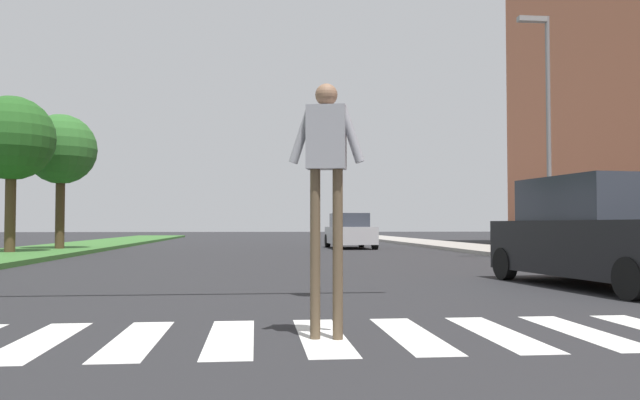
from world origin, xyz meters
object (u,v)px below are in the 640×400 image
(tree_far, at_px, (12,139))
(sedan_midblock, at_px, (350,232))
(tree_distant, at_px, (61,150))
(street_lamp_right, at_px, (545,113))
(pedestrian_performer, at_px, (326,168))
(suv_crossing, at_px, (599,235))

(tree_far, bearing_deg, sedan_midblock, 26.16)
(tree_distant, xyz_separation_m, sedan_midblock, (12.20, 3.12, -3.34))
(tree_distant, bearing_deg, sedan_midblock, 14.36)
(tree_distant, distance_m, street_lamp_right, 18.43)
(tree_far, distance_m, sedan_midblock, 14.80)
(tree_far, distance_m, street_lamp_right, 18.08)
(sedan_midblock, bearing_deg, street_lamp_right, -66.54)
(tree_distant, relative_size, pedestrian_performer, 2.17)
(tree_distant, bearing_deg, suv_crossing, -48.75)
(tree_distant, xyz_separation_m, suv_crossing, (13.89, -15.84, -3.17))
(suv_crossing, bearing_deg, street_lamp_right, 70.61)
(tree_far, height_order, sedan_midblock, tree_far)
(suv_crossing, height_order, sedan_midblock, suv_crossing)
(sedan_midblock, bearing_deg, suv_crossing, -84.89)
(tree_far, xyz_separation_m, suv_crossing, (14.63, -12.61, -3.18))
(street_lamp_right, xyz_separation_m, sedan_midblock, (-4.62, 10.65, -3.83))
(tree_far, xyz_separation_m, pedestrian_performer, (9.23, -17.31, -2.45))
(street_lamp_right, distance_m, pedestrian_performer, 15.73)
(tree_far, relative_size, street_lamp_right, 0.73)
(tree_distant, distance_m, pedestrian_performer, 22.36)
(street_lamp_right, xyz_separation_m, pedestrian_performer, (-8.33, -13.01, -2.93))
(street_lamp_right, relative_size, sedan_midblock, 1.79)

